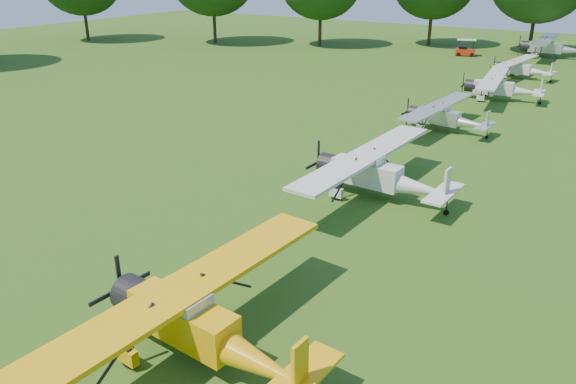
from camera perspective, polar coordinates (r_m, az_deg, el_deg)
name	(u,v)px	position (r m, az deg, el deg)	size (l,w,h in m)	color
ground	(307,234)	(23.68, 1.91, -4.30)	(160.00, 160.00, 0.00)	#224912
tree_belt	(403,45)	(19.88, 11.64, 14.40)	(137.36, 130.27, 14.52)	#301E13
aircraft_2	(197,321)	(16.28, -9.25, -12.83)	(7.41, 11.80, 2.32)	#E8A709
aircraft_3	(377,172)	(27.10, 9.00, 2.05)	(7.22, 11.49, 2.27)	silver
aircraft_4	(445,115)	(39.01, 15.65, 7.51)	(5.93, 9.45, 1.86)	silver
aircraft_5	(500,86)	(49.26, 20.73, 10.03)	(6.43, 10.22, 2.01)	silver
aircraft_6	(521,67)	(59.43, 22.61, 11.61)	(5.85, 9.29, 1.82)	silver
aircraft_7	(551,46)	(73.43, 25.16, 13.29)	(7.57, 12.04, 2.37)	silver
golf_cart	(465,50)	(71.75, 17.54, 13.56)	(2.51, 1.93, 1.90)	red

